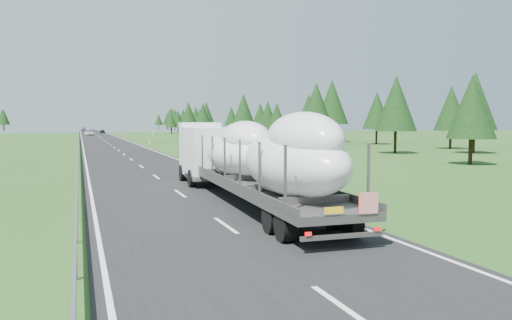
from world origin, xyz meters
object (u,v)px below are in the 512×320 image
object	(u,v)px
highway_sign	(153,135)
distant_car_dark	(102,131)
distant_van	(89,133)
distant_car_blue	(83,129)
boat_truck	(247,155)

from	to	relation	value
highway_sign	distant_car_dark	distance (m)	108.98
highway_sign	distant_car_dark	world-z (taller)	highway_sign
distant_van	highway_sign	bearing A→B (deg)	-88.63
distant_car_dark	distant_car_blue	world-z (taller)	distant_car_blue
distant_car_blue	distant_van	bearing A→B (deg)	-86.82
distant_van	boat_truck	bearing A→B (deg)	-93.95
distant_van	distant_car_dark	size ratio (longest dim) A/B	1.29
highway_sign	distant_van	bearing A→B (deg)	97.24
distant_car_dark	distant_car_blue	distance (m)	71.81
distant_van	distant_car_blue	bearing A→B (deg)	84.63
highway_sign	distant_van	world-z (taller)	highway_sign
highway_sign	boat_truck	size ratio (longest dim) A/B	0.12
boat_truck	distant_car_dark	size ratio (longest dim) A/B	5.25
highway_sign	distant_car_blue	size ratio (longest dim) A/B	0.55
distant_car_blue	boat_truck	bearing A→B (deg)	-86.01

